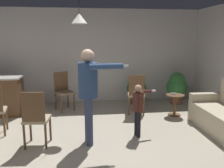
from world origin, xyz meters
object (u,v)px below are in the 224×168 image
object	(u,v)px
person_child	(138,105)
side_table_by_couch	(175,102)
dining_chair_centre_back	(136,93)
spare_remote_on_table	(173,94)
person_adult	(89,86)
dining_chair_near_wall	(36,117)
dining_chair_by_counter	(63,90)
potted_plant_by_wall	(177,86)
potted_plant_corner	(136,88)

from	to	relation	value
person_child	side_table_by_couch	bearing A→B (deg)	121.29
dining_chair_centre_back	spare_remote_on_table	bearing A→B (deg)	-2.01
person_adult	dining_chair_near_wall	world-z (taller)	person_adult
side_table_by_couch	dining_chair_by_counter	size ratio (longest dim) A/B	0.52
person_adult	dining_chair_by_counter	size ratio (longest dim) A/B	1.68
spare_remote_on_table	potted_plant_by_wall	bearing A→B (deg)	64.06
potted_plant_by_wall	dining_chair_centre_back	bearing A→B (deg)	-149.17
person_adult	dining_chair_by_counter	bearing A→B (deg)	-169.54
dining_chair_centre_back	spare_remote_on_table	distance (m)	0.90
person_adult	potted_plant_by_wall	bearing A→B (deg)	127.71
dining_chair_by_counter	spare_remote_on_table	world-z (taller)	dining_chair_by_counter
potted_plant_by_wall	person_adult	bearing A→B (deg)	-137.19
person_child	dining_chair_centre_back	world-z (taller)	person_child
potted_plant_by_wall	potted_plant_corner	bearing A→B (deg)	175.31
person_adult	dining_chair_near_wall	bearing A→B (deg)	-93.32
person_adult	potted_plant_by_wall	distance (m)	3.56
side_table_by_couch	potted_plant_corner	distance (m)	1.35
person_child	potted_plant_corner	world-z (taller)	person_child
dining_chair_centre_back	potted_plant_by_wall	size ratio (longest dim) A/B	1.10
dining_chair_near_wall	person_adult	bearing A→B (deg)	7.06
potted_plant_corner	person_child	bearing A→B (deg)	-102.19
person_adult	potted_plant_corner	xyz separation A→B (m)	(1.42, 2.48, -0.58)
potted_plant_corner	spare_remote_on_table	bearing A→B (deg)	-59.41
dining_chair_near_wall	dining_chair_centre_back	distance (m)	2.66
side_table_by_couch	potted_plant_by_wall	bearing A→B (deg)	66.22
dining_chair_centre_back	potted_plant_corner	size ratio (longest dim) A/B	1.17
person_child	dining_chair_by_counter	bearing A→B (deg)	-154.37
side_table_by_couch	dining_chair_centre_back	world-z (taller)	dining_chair_centre_back
spare_remote_on_table	potted_plant_corner	bearing A→B (deg)	120.59
person_child	dining_chair_by_counter	distance (m)	2.49
side_table_by_couch	person_adult	size ratio (longest dim) A/B	0.31
dining_chair_centre_back	potted_plant_corner	distance (m)	0.94
person_adult	dining_chair_near_wall	distance (m)	1.05
dining_chair_by_counter	dining_chair_near_wall	world-z (taller)	same
dining_chair_by_counter	potted_plant_corner	xyz separation A→B (m)	(2.03, 0.32, -0.08)
person_child	dining_chair_centre_back	size ratio (longest dim) A/B	1.01
dining_chair_by_counter	dining_chair_centre_back	distance (m)	1.91
dining_chair_near_wall	potted_plant_by_wall	bearing A→B (deg)	39.95
person_adult	dining_chair_centre_back	distance (m)	2.05
side_table_by_couch	person_adult	world-z (taller)	person_adult
person_adult	person_child	distance (m)	1.04
potted_plant_by_wall	spare_remote_on_table	xyz separation A→B (m)	(-0.50, -1.02, 0.04)
potted_plant_by_wall	spare_remote_on_table	size ratio (longest dim) A/B	7.01
dining_chair_centre_back	dining_chair_by_counter	bearing A→B (deg)	172.91
dining_chair_near_wall	potted_plant_corner	distance (m)	3.44
side_table_by_couch	potted_plant_corner	world-z (taller)	potted_plant_corner
person_adult	person_child	size ratio (longest dim) A/B	1.67
dining_chair_by_counter	dining_chair_centre_back	xyz separation A→B (m)	(1.81, -0.59, 0.00)
spare_remote_on_table	person_child	bearing A→B (deg)	-134.67
potted_plant_corner	spare_remote_on_table	world-z (taller)	potted_plant_corner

